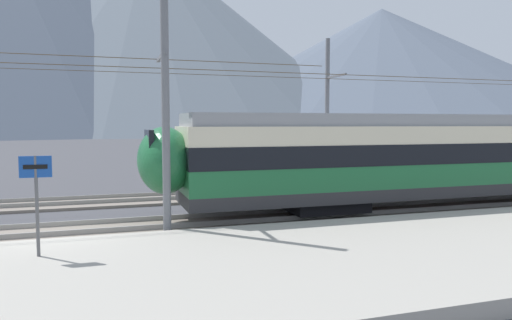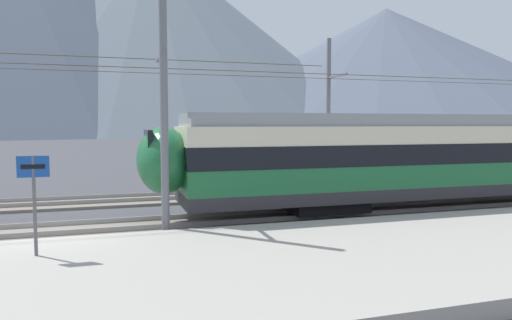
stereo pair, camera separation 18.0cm
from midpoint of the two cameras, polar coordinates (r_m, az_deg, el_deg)
name	(u,v)px [view 1 (the left image)]	position (r m, az deg, el deg)	size (l,w,h in m)	color
ground_plane	(53,243)	(15.26, -23.67, -9.19)	(400.00, 400.00, 0.00)	#424247
platform_slab	(28,291)	(10.71, -26.31, -14.00)	(120.00, 7.27, 0.39)	#A39E93
track_near	(57,233)	(16.29, -23.29, -8.09)	(120.00, 3.00, 0.28)	slate
track_far	(69,203)	(21.94, -21.87, -4.89)	(120.00, 3.00, 0.28)	slate
train_near_platform	(495,154)	(22.30, 26.72, 0.69)	(29.19, 2.96, 4.27)	#2D2D30
catenary_mast_mid	(165,101)	(14.34, -11.32, 7.04)	(41.97, 2.04, 8.11)	slate
catenary_mast_far_side	(328,110)	(26.12, 8.53, 5.96)	(41.97, 2.23, 8.11)	slate
platform_sign	(36,183)	(12.11, -25.46, -2.55)	(0.70, 0.08, 2.36)	#59595B
mountain_central_peak	(148,37)	(214.88, -12.92, 14.26)	(199.73, 199.73, 81.32)	slate
mountain_right_ridge	(381,71)	(221.14, 14.82, 10.41)	(199.82, 199.82, 54.34)	#515B6B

